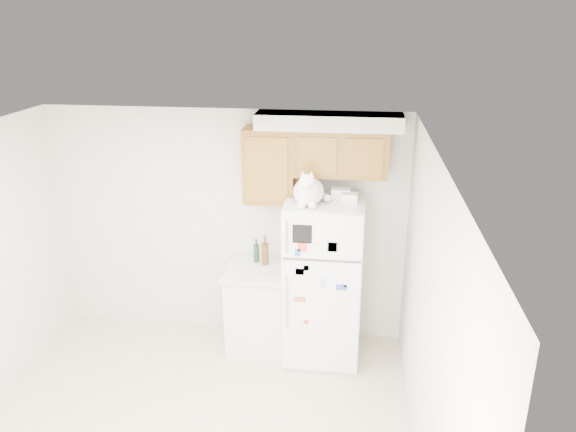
% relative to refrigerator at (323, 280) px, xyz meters
% --- Properties ---
extents(room_shell, '(3.84, 4.04, 2.52)m').
position_rel_refrigerator_xyz_m(room_shell, '(-0.94, -1.36, 0.82)').
color(room_shell, beige).
rests_on(room_shell, ground_plane).
extents(refrigerator, '(0.76, 0.78, 1.70)m').
position_rel_refrigerator_xyz_m(refrigerator, '(0.00, 0.00, 0.00)').
color(refrigerator, white).
rests_on(refrigerator, ground_plane).
extents(base_counter, '(0.64, 0.64, 0.92)m').
position_rel_refrigerator_xyz_m(base_counter, '(-0.69, 0.07, -0.39)').
color(base_counter, white).
rests_on(base_counter, ground_plane).
extents(cat, '(0.36, 0.53, 0.37)m').
position_rel_refrigerator_xyz_m(cat, '(-0.15, -0.13, 0.99)').
color(cat, white).
rests_on(cat, refrigerator).
extents(storage_box_back, '(0.18, 0.14, 0.10)m').
position_rel_refrigerator_xyz_m(storage_box_back, '(0.14, 0.10, 0.90)').
color(storage_box_back, white).
rests_on(storage_box_back, refrigerator).
extents(storage_box_front, '(0.16, 0.12, 0.09)m').
position_rel_refrigerator_xyz_m(storage_box_front, '(0.23, -0.02, 0.89)').
color(storage_box_front, white).
rests_on(storage_box_front, refrigerator).
extents(bottle_green, '(0.06, 0.06, 0.26)m').
position_rel_refrigerator_xyz_m(bottle_green, '(-0.72, 0.21, 0.20)').
color(bottle_green, '#19381E').
rests_on(bottle_green, base_counter).
extents(bottle_amber, '(0.07, 0.07, 0.31)m').
position_rel_refrigerator_xyz_m(bottle_amber, '(-0.62, 0.17, 0.23)').
color(bottle_amber, '#593814').
rests_on(bottle_amber, base_counter).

